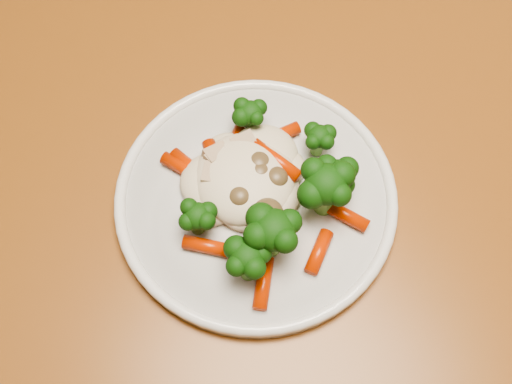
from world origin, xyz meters
The scene contains 3 objects.
dining_table centered at (0.30, -0.21, 0.64)m, with size 1.29×1.06×0.75m.
plate centered at (0.30, -0.25, 0.76)m, with size 0.24×0.24×0.01m, color white.
meal centered at (0.31, -0.26, 0.78)m, with size 0.17×0.17×0.05m.
Camera 1 is at (0.15, -0.44, 1.26)m, focal length 45.00 mm.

